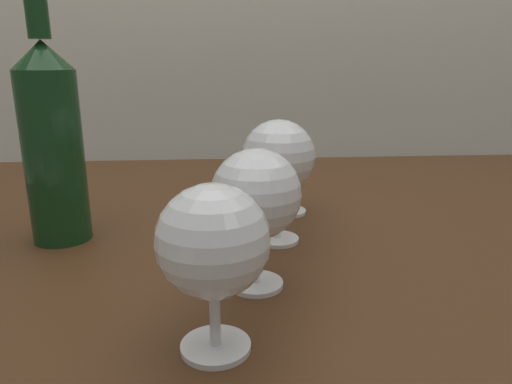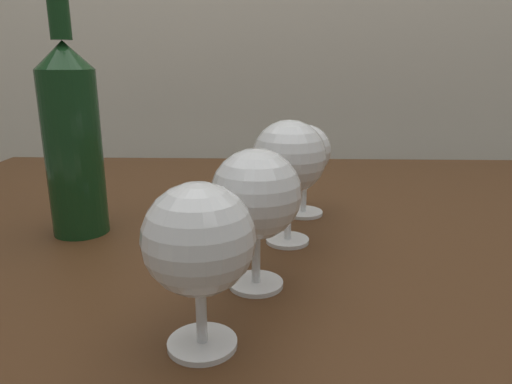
{
  "view_description": "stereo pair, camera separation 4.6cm",
  "coord_description": "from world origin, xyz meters",
  "px_view_note": "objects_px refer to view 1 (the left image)",
  "views": [
    {
      "loc": [
        -0.08,
        -0.66,
        0.98
      ],
      "look_at": [
        -0.05,
        -0.22,
        0.85
      ],
      "focal_mm": 32.72,
      "sensor_mm": 36.0,
      "label": 1
    },
    {
      "loc": [
        -0.04,
        -0.66,
        0.98
      ],
      "look_at": [
        -0.05,
        -0.22,
        0.85
      ],
      "focal_mm": 32.72,
      "sensor_mm": 36.0,
      "label": 2
    }
  ],
  "objects_px": {
    "wine_glass_merlot": "(256,196)",
    "wine_bottle": "(52,138)",
    "wine_glass_amber": "(288,152)",
    "wine_glass_rose": "(278,158)",
    "wine_glass_pinot": "(213,242)"
  },
  "relations": [
    {
      "from": "wine_glass_amber",
      "to": "wine_glass_rose",
      "type": "bearing_deg",
      "value": -103.7
    },
    {
      "from": "wine_glass_amber",
      "to": "wine_glass_merlot",
      "type": "bearing_deg",
      "value": -105.3
    },
    {
      "from": "wine_glass_amber",
      "to": "wine_bottle",
      "type": "xyz_separation_m",
      "value": [
        -0.31,
        -0.09,
        0.04
      ]
    },
    {
      "from": "wine_glass_pinot",
      "to": "wine_glass_rose",
      "type": "relative_size",
      "value": 0.88
    },
    {
      "from": "wine_glass_rose",
      "to": "wine_bottle",
      "type": "xyz_separation_m",
      "value": [
        -0.28,
        0.03,
        0.02
      ]
    },
    {
      "from": "wine_glass_rose",
      "to": "wine_glass_amber",
      "type": "bearing_deg",
      "value": 76.3
    },
    {
      "from": "wine_glass_pinot",
      "to": "wine_glass_rose",
      "type": "bearing_deg",
      "value": 71.33
    },
    {
      "from": "wine_glass_rose",
      "to": "wine_glass_amber",
      "type": "xyz_separation_m",
      "value": [
        0.03,
        0.12,
        -0.02
      ]
    },
    {
      "from": "wine_glass_pinot",
      "to": "wine_glass_amber",
      "type": "bearing_deg",
      "value": 72.95
    },
    {
      "from": "wine_glass_merlot",
      "to": "wine_bottle",
      "type": "xyz_separation_m",
      "value": [
        -0.24,
        0.15,
        0.04
      ]
    },
    {
      "from": "wine_glass_merlot",
      "to": "wine_glass_amber",
      "type": "xyz_separation_m",
      "value": [
        0.07,
        0.24,
        -0.0
      ]
    },
    {
      "from": "wine_bottle",
      "to": "wine_glass_merlot",
      "type": "bearing_deg",
      "value": -32.03
    },
    {
      "from": "wine_glass_amber",
      "to": "wine_bottle",
      "type": "distance_m",
      "value": 0.32
    },
    {
      "from": "wine_glass_pinot",
      "to": "wine_glass_merlot",
      "type": "bearing_deg",
      "value": 69.23
    },
    {
      "from": "wine_glass_pinot",
      "to": "wine_bottle",
      "type": "distance_m",
      "value": 0.33
    }
  ]
}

